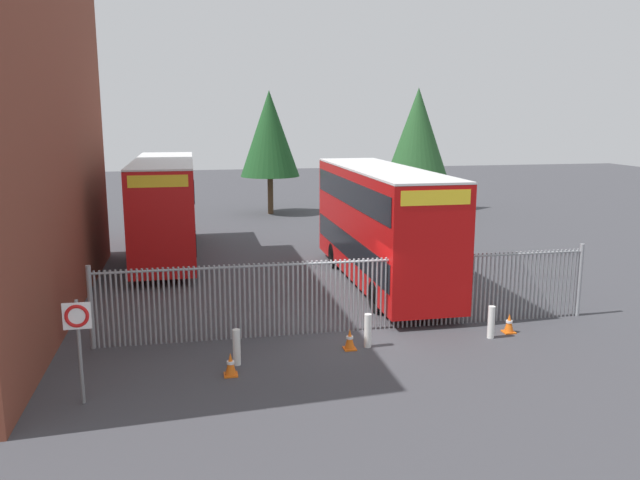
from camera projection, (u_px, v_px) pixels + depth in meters
The scene contains 13 objects.
ground_plane at pixel (301, 269), 26.73m from camera, with size 100.00×100.00×0.00m, color #3D3D42.
palisade_fence at pixel (354, 293), 18.85m from camera, with size 14.95×0.14×2.35m.
double_decker_bus_near_gate at pixel (381, 221), 23.82m from camera, with size 2.54×10.81×4.42m.
double_decker_bus_behind_fence_left at pixel (165, 204), 28.33m from camera, with size 2.54×10.81×4.42m.
bollard_near_left at pixel (237, 347), 16.39m from camera, with size 0.20×0.20×0.95m, color silver.
bollard_center_front at pixel (368, 331), 17.65m from camera, with size 0.20×0.20×0.95m, color silver.
bollard_near_right at pixel (491, 322), 18.37m from camera, with size 0.20×0.20×0.95m, color silver.
traffic_cone_by_gate at pixel (231, 364), 15.74m from camera, with size 0.34×0.34×0.59m.
traffic_cone_mid_forecourt at pixel (509, 323), 18.85m from camera, with size 0.34×0.34×0.59m.
traffic_cone_near_kerb at pixel (350, 339), 17.51m from camera, with size 0.34×0.34×0.59m.
speed_limit_sign_post at pixel (78, 328), 13.92m from camera, with size 0.60×0.14×2.40m.
tree_tall_back at pixel (270, 134), 40.62m from camera, with size 3.79×3.79×7.86m.
tree_short_side at pixel (418, 136), 41.96m from camera, with size 4.34×4.34×8.07m.
Camera 1 is at (-4.36, -17.64, 6.35)m, focal length 35.85 mm.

